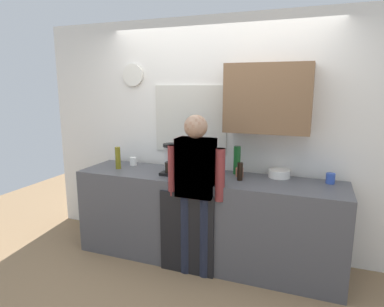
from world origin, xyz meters
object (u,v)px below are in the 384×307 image
object	(u,v)px
cup_blue_mug	(330,178)
person_at_sink	(196,183)
bottle_olive_oil	(118,158)
bottle_red_vinegar	(184,168)
cup_terracotta_mug	(239,172)
cup_white_mug	(133,161)
coffee_maker	(172,160)
dish_soap	(223,166)
person_guest	(196,183)
bottle_dark_sauce	(240,171)
bottle_green_wine	(237,160)
mixing_bowl	(279,173)

from	to	relation	value
cup_blue_mug	person_at_sink	xyz separation A→B (m)	(-1.20, -0.49, -0.04)
bottle_olive_oil	cup_blue_mug	size ratio (longest dim) A/B	2.50
bottle_red_vinegar	cup_terracotta_mug	distance (m)	0.58
bottle_olive_oil	cup_white_mug	xyz separation A→B (m)	(0.07, 0.20, -0.08)
bottle_olive_oil	cup_terracotta_mug	xyz separation A→B (m)	(1.36, 0.15, -0.08)
coffee_maker	bottle_olive_oil	bearing A→B (deg)	-178.98
dish_soap	person_guest	world-z (taller)	person_guest
cup_white_mug	cup_blue_mug	bearing A→B (deg)	0.53
dish_soap	bottle_dark_sauce	bearing A→B (deg)	-42.49
person_guest	cup_blue_mug	bearing A→B (deg)	-174.89
bottle_green_wine	mixing_bowl	bearing A→B (deg)	3.12
cup_terracotta_mug	bottle_dark_sauce	bearing A→B (deg)	-75.74
person_guest	person_at_sink	bearing A→B (deg)	180.00
bottle_green_wine	bottle_red_vinegar	size ratio (longest dim) A/B	1.36
dish_soap	person_at_sink	bearing A→B (deg)	-103.92
cup_blue_mug	cup_white_mug	xyz separation A→B (m)	(-2.16, -0.02, -0.00)
bottle_red_vinegar	coffee_maker	bearing A→B (deg)	147.63
bottle_red_vinegar	dish_soap	bearing A→B (deg)	48.73
person_guest	dish_soap	bearing A→B (deg)	-120.80
bottle_green_wine	person_at_sink	world-z (taller)	person_at_sink
bottle_olive_oil	cup_white_mug	world-z (taller)	bottle_olive_oil
bottle_green_wine	cup_terracotta_mug	world-z (taller)	bottle_green_wine
bottle_dark_sauce	person_at_sink	xyz separation A→B (m)	(-0.36, -0.28, -0.08)
cup_white_mug	person_at_sink	xyz separation A→B (m)	(0.96, -0.47, -0.04)
cup_white_mug	bottle_dark_sauce	bearing A→B (deg)	-7.80
cup_blue_mug	dish_soap	world-z (taller)	dish_soap
bottle_red_vinegar	bottle_dark_sauce	world-z (taller)	bottle_red_vinegar
cup_white_mug	cup_terracotta_mug	bearing A→B (deg)	-2.34
bottle_olive_oil	person_guest	distance (m)	1.07
bottle_green_wine	cup_white_mug	distance (m)	1.24
person_at_sink	dish_soap	bearing A→B (deg)	62.61
cup_terracotta_mug	person_guest	bearing A→B (deg)	-128.66
bottle_olive_oil	cup_white_mug	bearing A→B (deg)	69.85
bottle_red_vinegar	cup_white_mug	size ratio (longest dim) A/B	2.32
bottle_dark_sauce	cup_white_mug	bearing A→B (deg)	172.20
cup_white_mug	mixing_bowl	bearing A→B (deg)	2.46
coffee_maker	cup_blue_mug	distance (m)	1.59
bottle_red_vinegar	bottle_dark_sauce	size ratio (longest dim) A/B	1.22
coffee_maker	cup_terracotta_mug	xyz separation A→B (m)	(0.70, 0.14, -0.10)
mixing_bowl	dish_soap	bearing A→B (deg)	-176.65
bottle_red_vinegar	person_guest	size ratio (longest dim) A/B	0.14
bottle_red_vinegar	cup_blue_mug	world-z (taller)	bottle_red_vinegar
bottle_red_vinegar	bottle_dark_sauce	distance (m)	0.56
bottle_olive_oil	dish_soap	distance (m)	1.18
mixing_bowl	bottle_dark_sauce	bearing A→B (deg)	-144.43
cup_white_mug	mixing_bowl	distance (m)	1.68
coffee_maker	mixing_bowl	bearing A→B (deg)	13.69
coffee_maker	cup_white_mug	size ratio (longest dim) A/B	3.47
bottle_dark_sauce	cup_blue_mug	distance (m)	0.86
bottle_dark_sauce	person_guest	distance (m)	0.47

